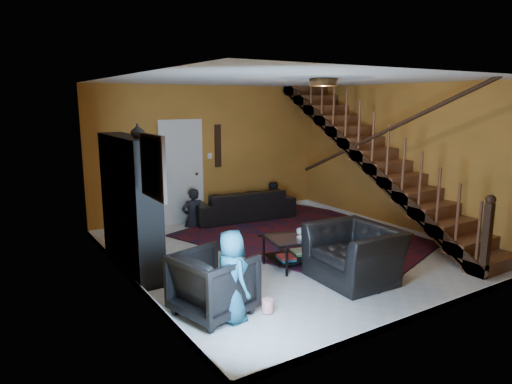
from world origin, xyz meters
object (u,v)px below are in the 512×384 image
Objects in this scene: coffee_table at (303,248)px; armchair_left at (213,283)px; armchair_right at (354,254)px; bookshelf at (131,207)px; sofa at (242,205)px.

armchair_left is at bearing -157.91° from coffee_table.
armchair_right is 0.93m from coffee_table.
bookshelf is 1.58× the size of coffee_table.
bookshelf is 2.68m from coffee_table.
sofa is at bearing 78.54° from coffee_table.
bookshelf reaches higher than coffee_table.
armchair_left is 2.16m from armchair_right.
bookshelf reaches higher than armchair_left.
sofa is 2.60× the size of armchair_left.
bookshelf is at bearing 36.81° from sofa.
armchair_right is at bearing -106.95° from armchair_left.
coffee_table is at bearing 84.92° from sofa.
armchair_right is at bearing -77.49° from coffee_table.
armchair_left is (-2.54, -3.64, 0.06)m from sofa.
sofa reaches higher than coffee_table.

